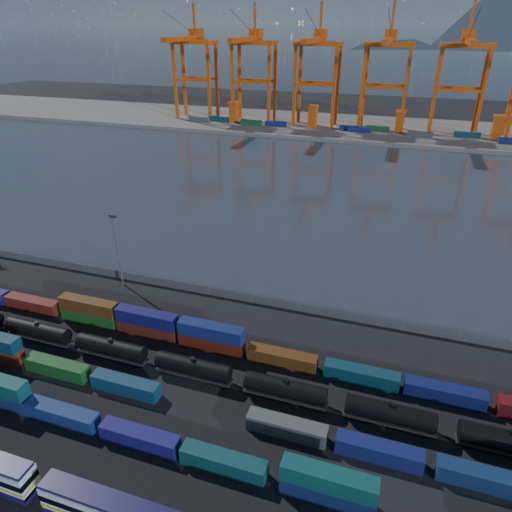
% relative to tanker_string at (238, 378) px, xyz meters
% --- Properties ---
extents(ground, '(700.00, 700.00, 0.00)m').
position_rel_tanker_string_xyz_m(ground, '(-5.80, -3.73, -2.03)').
color(ground, black).
rests_on(ground, ground).
extents(harbor_water, '(700.00, 700.00, 0.00)m').
position_rel_tanker_string_xyz_m(harbor_water, '(-5.80, 101.27, -2.02)').
color(harbor_water, '#29323C').
rests_on(harbor_water, ground).
extents(far_quay, '(700.00, 70.00, 2.00)m').
position_rel_tanker_string_xyz_m(far_quay, '(-5.80, 206.27, -1.03)').
color(far_quay, '#514F4C').
rests_on(far_quay, ground).
extents(container_row_south, '(140.18, 2.36, 5.02)m').
position_rel_tanker_string_xyz_m(container_row_south, '(-19.36, -14.49, -0.05)').
color(container_row_south, '#37383B').
rests_on(container_row_south, ground).
extents(container_row_mid, '(140.99, 2.33, 4.96)m').
position_rel_tanker_string_xyz_m(container_row_mid, '(-14.68, -6.33, -0.37)').
color(container_row_mid, '#393B3D').
rests_on(container_row_mid, ground).
extents(container_row_north, '(141.82, 2.43, 5.18)m').
position_rel_tanker_string_xyz_m(container_row_north, '(-10.66, 7.73, -0.18)').
color(container_row_north, navy).
rests_on(container_row_north, ground).
extents(tanker_string, '(121.66, 2.83, 4.04)m').
position_rel_tanker_string_xyz_m(tanker_string, '(0.00, 0.00, 0.00)').
color(tanker_string, black).
rests_on(tanker_string, ground).
extents(waterfront_fence, '(160.12, 0.12, 2.20)m').
position_rel_tanker_string_xyz_m(waterfront_fence, '(-5.80, 24.27, -1.03)').
color(waterfront_fence, '#595B5E').
rests_on(waterfront_fence, ground).
extents(yard_light_mast, '(1.60, 0.40, 16.60)m').
position_rel_tanker_string_xyz_m(yard_light_mast, '(-35.80, 22.27, 7.27)').
color(yard_light_mast, slate).
rests_on(yard_light_mast, ground).
extents(gantry_cranes, '(198.74, 45.59, 61.73)m').
position_rel_tanker_string_xyz_m(gantry_cranes, '(-13.30, 199.64, 35.81)').
color(gantry_cranes, '#CA4B0E').
rests_on(gantry_cranes, ground).
extents(quay_containers, '(172.58, 10.99, 2.60)m').
position_rel_tanker_string_xyz_m(quay_containers, '(-16.79, 191.74, 1.27)').
color(quay_containers, navy).
rests_on(quay_containers, far_quay).
extents(straddle_carriers, '(140.00, 7.00, 11.10)m').
position_rel_tanker_string_xyz_m(straddle_carriers, '(-8.30, 196.27, 5.79)').
color(straddle_carriers, '#CA4B0E').
rests_on(straddle_carriers, far_quay).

